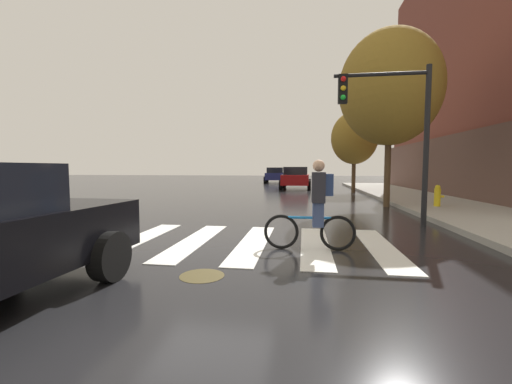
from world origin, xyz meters
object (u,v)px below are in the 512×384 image
Objects in this scene: manhole_cover at (202,276)px; street_tree_near at (390,88)px; cyclist at (316,205)px; fire_hydrant at (437,196)px; street_tree_mid at (354,138)px; sedan_mid at (296,178)px; traffic_light_near at (394,118)px; sedan_far at (275,175)px.

manhole_cover is 11.21m from street_tree_near.
cyclist reaches higher than fire_hydrant.
cyclist is at bearing -125.20° from fire_hydrant.
street_tree_mid is at bearing 74.83° from manhole_cover.
sedan_mid is at bearing 114.68° from fire_hydrant.
fire_hydrant is 4.47m from street_tree_near.
fire_hydrant is at bearing 54.80° from cyclist.
street_tree_mid is at bearing -42.78° from sedan_mid.
cyclist is 0.34× the size of street_tree_mid.
traffic_light_near is 0.61× the size of street_tree_near.
sedan_far reaches higher than fire_hydrant.
sedan_mid is 6.06× the size of fire_hydrant.
fire_hydrant is (6.24, 8.22, 0.53)m from manhole_cover.
street_tree_near reaches higher than manhole_cover.
street_tree_near reaches higher than sedan_far.
traffic_light_near is 0.84× the size of street_tree_mid.
traffic_light_near is (5.29, -25.02, 2.04)m from sedan_far.
sedan_far is at bearing 106.70° from street_tree_near.
fire_hydrant is at bearing 52.80° from manhole_cover.
manhole_cover is at bearing -128.33° from traffic_light_near.
sedan_mid is 0.94× the size of street_tree_mid.
sedan_mid is at bearing 109.42° from street_tree_near.
sedan_mid is at bearing 137.22° from street_tree_mid.
sedan_far is 1.11× the size of traffic_light_near.
sedan_mid is 10.12m from sedan_far.
street_tree_mid reaches higher than cyclist.
manhole_cover is 2.54m from cyclist.
street_tree_near reaches higher than traffic_light_near.
sedan_far is at bearing 96.49° from cyclist.
sedan_far is 0.68× the size of street_tree_near.
cyclist is 4.21m from traffic_light_near.
sedan_mid reaches higher than manhole_cover.
street_tree_near is at bearing -73.30° from sedan_far.
manhole_cover is at bearing -133.83° from cyclist.
manhole_cover is 17.50m from street_tree_mid.
manhole_cover is 0.14× the size of sedan_far.
sedan_mid is at bearing 87.55° from manhole_cover.
street_tree_near is (6.21, -20.71, 3.81)m from sedan_far.
sedan_mid reaches higher than sedan_far.
cyclist is 15.32m from street_tree_mid.
manhole_cover is 0.37× the size of cyclist.
sedan_mid is 18.23m from cyclist.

